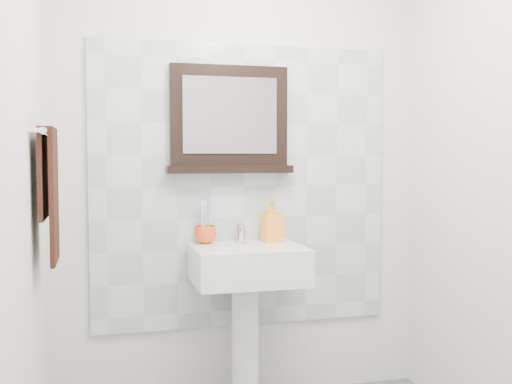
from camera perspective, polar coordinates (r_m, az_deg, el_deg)
back_wall at (r=3.21m, az=-1.28°, el=2.36°), size 2.00×0.01×2.50m
left_wall at (r=2.04m, az=-21.89°, el=1.54°), size 0.01×2.20×2.50m
splashback at (r=3.20m, az=-1.23°, el=0.57°), size 1.60×0.02×1.50m
pedestal_sink at (r=3.05m, az=-0.84°, el=-8.57°), size 0.55×0.44×0.96m
toothbrush_cup at (r=3.10m, az=-4.85°, el=-4.06°), size 0.12×0.12×0.09m
toothbrushes at (r=3.10m, az=-4.92°, el=-2.64°), size 0.05×0.04×0.21m
soap_dispenser at (r=3.16m, az=1.49°, el=-2.77°), size 0.11×0.11×0.22m
framed_mirror at (r=3.16m, az=-2.56°, el=6.66°), size 0.66×0.11×0.56m
towel_bar at (r=2.57m, az=-19.32°, el=5.37°), size 0.07×0.40×0.03m
hand_towel at (r=2.57m, az=-19.07°, el=0.68°), size 0.06×0.30×0.55m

